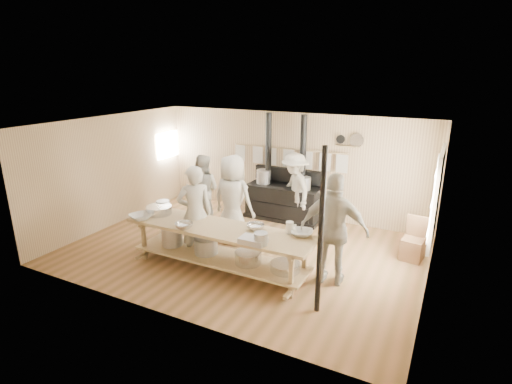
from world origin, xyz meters
TOP-DOWN VIEW (x-y plane):
  - ground at (0.00, 0.00)m, footprint 7.00×7.00m
  - room_shell at (0.00, 0.00)m, footprint 7.00×7.00m
  - window_right at (3.47, 0.60)m, footprint 0.09×1.50m
  - left_opening at (-3.45, 2.00)m, footprint 0.00×0.90m
  - stove at (-0.01, 2.12)m, footprint 1.90×0.75m
  - towel_rail at (0.00, 2.40)m, footprint 3.00×0.04m
  - back_wall_shelf at (1.46, 2.43)m, footprint 0.63×0.14m
  - prep_table at (-0.01, -0.90)m, footprint 3.60×0.90m
  - support_post at (2.05, -1.35)m, footprint 0.08×0.08m
  - cook_far_left at (-0.68, -0.68)m, footprint 0.81×0.80m
  - cook_left at (-1.53, 0.83)m, footprint 0.97×0.83m
  - cook_center at (-0.39, 0.28)m, footprint 0.97×0.65m
  - cook_right at (1.99, -0.41)m, footprint 1.21×0.60m
  - cook_by_window at (0.39, 1.83)m, footprint 1.29×1.24m
  - chair at (3.15, 1.18)m, footprint 0.46×0.46m
  - bowl_white_a at (-1.55, -1.23)m, footprint 0.53×0.53m
  - bowl_steel_a at (-0.53, -1.23)m, footprint 0.43×0.43m
  - bowl_white_b at (1.48, -0.57)m, footprint 0.46×0.46m
  - bowl_steel_b at (0.64, -0.69)m, footprint 0.36×0.36m
  - roasting_pan at (0.87, -1.23)m, footprint 0.44×0.29m
  - mixing_bowl_large at (-1.43, -0.84)m, footprint 0.59×0.59m
  - bucket_galv at (1.01, -1.23)m, footprint 0.25×0.25m
  - deep_bowl_enamel at (-1.55, -0.57)m, footprint 0.31×0.31m
  - pitcher at (1.25, -0.57)m, footprint 0.15×0.15m

SIDE VIEW (x-z plane):
  - ground at x=0.00m, z-range 0.00..0.00m
  - chair at x=3.15m, z-range -0.18..0.68m
  - prep_table at x=-0.01m, z-range 0.10..0.95m
  - stove at x=-0.01m, z-range -0.78..1.82m
  - cook_left at x=-1.53m, z-range 0.00..1.73m
  - cook_by_window at x=0.39m, z-range 0.00..1.76m
  - bowl_white_b at x=1.48m, z-range 0.85..0.94m
  - roasting_pan at x=0.87m, z-range 0.85..0.95m
  - bowl_steel_b at x=0.64m, z-range 0.85..0.95m
  - bowl_white_a at x=-1.55m, z-range 0.85..0.95m
  - bowl_steel_a at x=-0.53m, z-range 0.85..0.95m
  - mixing_bowl_large at x=-1.43m, z-range 0.85..1.01m
  - deep_bowl_enamel at x=-1.55m, z-range 0.85..1.02m
  - cook_far_left at x=-0.68m, z-range 0.00..1.88m
  - pitcher at x=1.25m, z-range 0.85..1.06m
  - bucket_galv at x=1.01m, z-range 0.85..1.06m
  - cook_center at x=-0.39m, z-range 0.00..1.93m
  - cook_right at x=1.99m, z-range 0.00..1.98m
  - support_post at x=2.05m, z-range 0.00..2.60m
  - window_right at x=3.47m, z-range 0.67..2.33m
  - towel_rail at x=0.00m, z-range 1.32..1.79m
  - left_opening at x=-3.45m, z-range 1.15..2.05m
  - room_shell at x=0.00m, z-range -1.88..5.12m
  - back_wall_shelf at x=1.46m, z-range 1.84..2.17m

